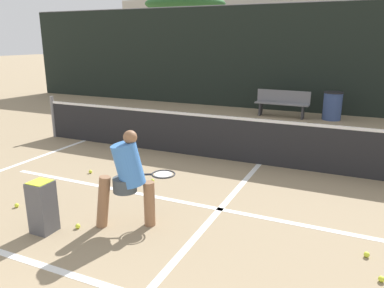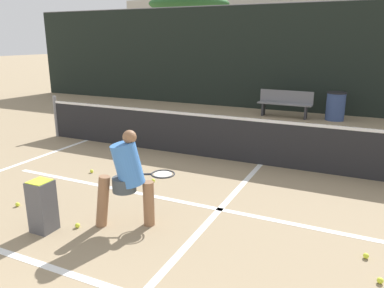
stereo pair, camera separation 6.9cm
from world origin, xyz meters
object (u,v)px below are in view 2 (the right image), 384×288
at_px(courtside_bench, 285,103).
at_px(trash_bin, 336,106).
at_px(ball_hopper, 42,205).
at_px(parked_car, 307,84).
at_px(player_practicing, 127,176).

bearing_deg(courtside_bench, trash_bin, 7.57).
bearing_deg(courtside_bench, ball_hopper, -96.06).
xyz_separation_m(ball_hopper, parked_car, (1.29, 13.77, 0.24)).
bearing_deg(ball_hopper, courtside_bench, 81.81).
xyz_separation_m(trash_bin, parked_car, (-1.57, 4.53, 0.17)).
xyz_separation_m(courtside_bench, parked_car, (-0.01, 4.68, 0.14)).
distance_m(ball_hopper, trash_bin, 9.67).
bearing_deg(parked_car, courtside_bench, -89.82).
distance_m(courtside_bench, trash_bin, 1.56).
relative_size(trash_bin, parked_car, 0.19).
distance_m(trash_bin, parked_car, 4.80).
bearing_deg(ball_hopper, player_practicing, 33.16).
height_order(player_practicing, courtside_bench, player_practicing).
height_order(courtside_bench, trash_bin, trash_bin).
bearing_deg(parked_car, player_practicing, -91.53).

